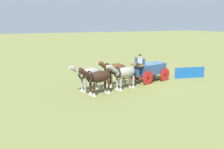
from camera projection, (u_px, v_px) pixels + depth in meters
The scene contains 7 objects.
ground_plane at pixel (150, 81), 22.80m from camera, with size 220.00×220.00×0.00m, color olive.
show_wagon at pixel (149, 69), 22.46m from camera, with size 5.85×2.37×2.71m.
draft_horse_rear_near at pixel (124, 73), 19.80m from camera, with size 3.01×1.26×2.23m.
draft_horse_rear_off at pixel (115, 70), 20.80m from camera, with size 3.02×1.33×2.33m.
draft_horse_lead_near at pixel (98, 78), 18.28m from camera, with size 3.00×1.27×2.21m.
draft_horse_lead_off at pixel (89, 74), 19.30m from camera, with size 3.01×1.29×2.24m.
sponsor_banner at pixel (190, 73), 23.90m from camera, with size 3.20×0.06×1.10m, color #1959B2.
Camera 1 is at (12.85, 18.38, 5.50)m, focal length 38.15 mm.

